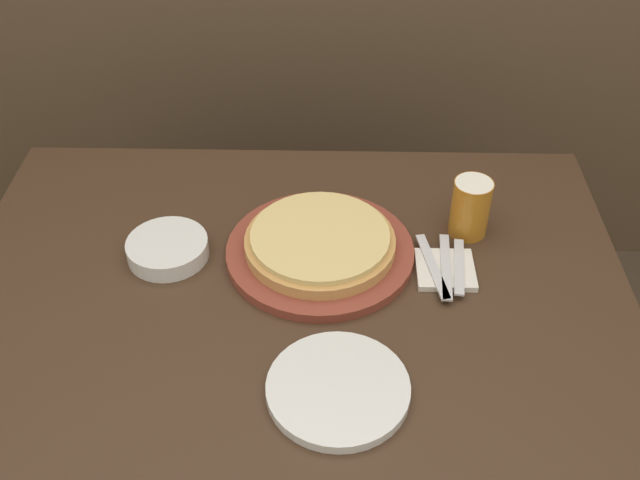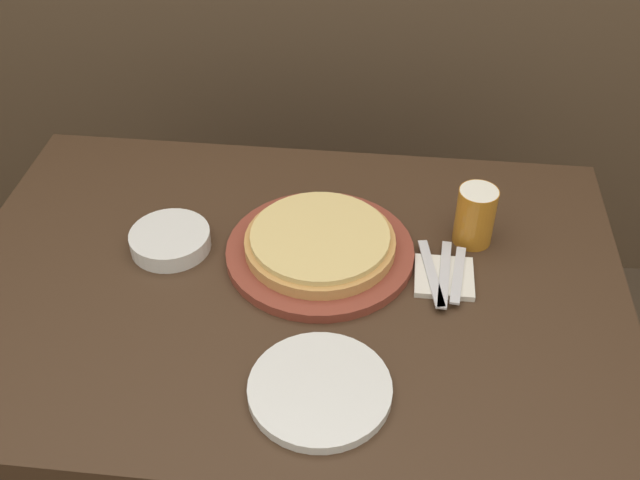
% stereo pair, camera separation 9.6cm
% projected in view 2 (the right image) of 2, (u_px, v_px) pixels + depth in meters
% --- Properties ---
extents(dining_table, '(1.26, 0.88, 0.77)m').
position_uv_depth(dining_table, '(293.00, 406.00, 1.65)').
color(dining_table, '#3D2819').
rests_on(dining_table, ground_plane).
extents(pizza_on_board, '(0.36, 0.36, 0.06)m').
position_uv_depth(pizza_on_board, '(320.00, 246.00, 1.44)').
color(pizza_on_board, brown).
rests_on(pizza_on_board, dining_table).
extents(beer_glass, '(0.08, 0.08, 0.12)m').
position_uv_depth(beer_glass, '(476.00, 214.00, 1.45)').
color(beer_glass, '#B7701E').
rests_on(beer_glass, dining_table).
extents(dinner_plate, '(0.23, 0.23, 0.02)m').
position_uv_depth(dinner_plate, '(320.00, 389.00, 1.19)').
color(dinner_plate, silver).
rests_on(dinner_plate, dining_table).
extents(side_bowl, '(0.16, 0.16, 0.04)m').
position_uv_depth(side_bowl, '(170.00, 240.00, 1.46)').
color(side_bowl, silver).
rests_on(side_bowl, dining_table).
extents(napkin_stack, '(0.11, 0.11, 0.01)m').
position_uv_depth(napkin_stack, '(444.00, 277.00, 1.40)').
color(napkin_stack, silver).
rests_on(napkin_stack, dining_table).
extents(fork, '(0.05, 0.18, 0.00)m').
position_uv_depth(fork, '(431.00, 273.00, 1.40)').
color(fork, silver).
rests_on(fork, napkin_stack).
extents(dinner_knife, '(0.03, 0.18, 0.00)m').
position_uv_depth(dinner_knife, '(444.00, 274.00, 1.39)').
color(dinner_knife, silver).
rests_on(dinner_knife, napkin_stack).
extents(spoon, '(0.04, 0.16, 0.00)m').
position_uv_depth(spoon, '(458.00, 275.00, 1.39)').
color(spoon, silver).
rests_on(spoon, napkin_stack).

